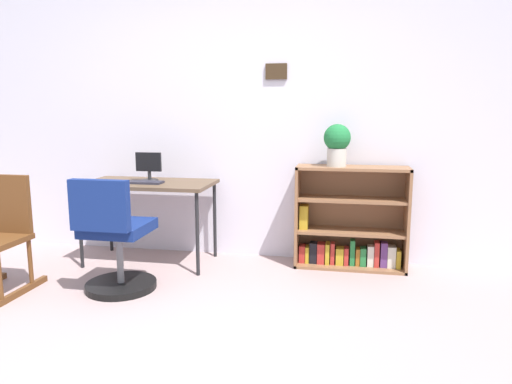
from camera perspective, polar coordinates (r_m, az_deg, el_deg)
The scene contains 8 objects.
ground_plane at distance 2.60m, azimuth -14.22°, elevation -20.85°, with size 6.24×6.24×0.00m, color gray.
wall_back at distance 4.28m, azimuth -2.65°, elevation 9.31°, with size 5.20×0.12×2.56m.
desk at distance 4.15m, azimuth -12.90°, elevation 0.46°, with size 1.11×0.59×0.71m.
monitor at distance 4.18m, azimuth -12.89°, elevation 3.03°, with size 0.23×0.15×0.25m.
keyboard at distance 4.07m, azimuth -13.60°, elevation 1.16°, with size 0.34×0.13×0.02m, color #282632.
office_chair at distance 3.57m, azimuth -16.76°, elevation -5.97°, with size 0.52×0.55×0.86m.
bookshelf_low at distance 4.08m, azimuth 11.30°, elevation -3.73°, with size 0.93×0.30×0.86m.
potted_plant_on_shelf at distance 3.92m, azimuth 9.82°, elevation 5.92°, with size 0.22×0.22×0.35m.
Camera 1 is at (0.99, -2.01, 1.31)m, focal length 32.94 mm.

